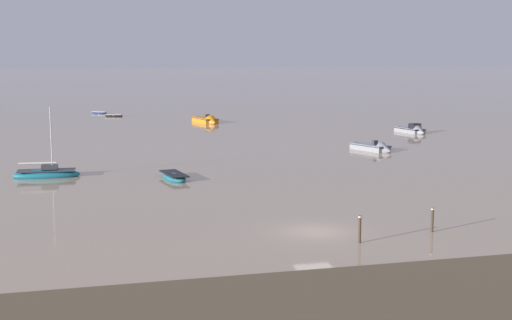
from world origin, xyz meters
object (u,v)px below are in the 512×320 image
object	(u,v)px
motorboat_moored_4	(413,131)
mooring_post_left	(360,230)
rowboat_moored_3	(100,113)
motorboat_moored_1	(375,149)
rowboat_moored_1	(174,177)
rowboat_moored_4	(114,116)
mooring_post_near	(432,221)
sailboat_moored_0	(47,174)
motorboat_moored_5	(208,121)

from	to	relation	value
motorboat_moored_4	mooring_post_left	xyz separation A→B (m)	(-29.73, -52.67, 0.49)
rowboat_moored_3	mooring_post_left	world-z (taller)	mooring_post_left
motorboat_moored_4	motorboat_moored_1	bearing A→B (deg)	-51.95
rowboat_moored_1	rowboat_moored_4	world-z (taller)	rowboat_moored_1
rowboat_moored_3	rowboat_moored_4	bearing A→B (deg)	-37.51
motorboat_moored_1	rowboat_moored_1	world-z (taller)	motorboat_moored_1
rowboat_moored_1	rowboat_moored_3	size ratio (longest dim) A/B	1.61
mooring_post_near	rowboat_moored_1	bearing A→B (deg)	119.53
sailboat_moored_0	mooring_post_near	distance (m)	36.83
rowboat_moored_3	motorboat_moored_5	distance (m)	26.93
mooring_post_near	sailboat_moored_0	bearing A→B (deg)	131.80
motorboat_moored_4	mooring_post_left	world-z (taller)	mooring_post_left
motorboat_moored_4	mooring_post_near	world-z (taller)	mooring_post_near
motorboat_moored_4	mooring_post_near	xyz separation A→B (m)	(-24.15, -51.30, 0.44)
sailboat_moored_0	mooring_post_left	size ratio (longest dim) A/B	3.61
rowboat_moored_1	mooring_post_left	bearing A→B (deg)	8.19
motorboat_moored_1	rowboat_moored_3	xyz separation A→B (m)	(-28.42, 58.02, -0.13)
motorboat_moored_1	rowboat_moored_4	distance (m)	57.75
rowboat_moored_4	mooring_post_near	world-z (taller)	mooring_post_near
sailboat_moored_0	mooring_post_near	bearing A→B (deg)	-44.70
rowboat_moored_1	rowboat_moored_3	xyz separation A→B (m)	(-3.33, 70.46, -0.07)
motorboat_moored_4	sailboat_moored_0	world-z (taller)	sailboat_moored_0
rowboat_moored_4	mooring_post_near	bearing A→B (deg)	120.42
motorboat_moored_4	motorboat_moored_5	world-z (taller)	motorboat_moored_4
motorboat_moored_5	mooring_post_near	world-z (taller)	mooring_post_near
motorboat_moored_4	rowboat_moored_4	size ratio (longest dim) A/B	1.73
rowboat_moored_1	sailboat_moored_0	bearing A→B (deg)	-118.30
motorboat_moored_4	mooring_post_near	distance (m)	56.70
rowboat_moored_3	sailboat_moored_0	world-z (taller)	sailboat_moored_0
rowboat_moored_1	mooring_post_left	xyz separation A→B (m)	(7.76, -24.91, 0.60)
motorboat_moored_1	motorboat_moored_5	size ratio (longest dim) A/B	0.89
rowboat_moored_3	motorboat_moored_5	xyz separation A→B (m)	(15.69, -21.89, 0.17)
rowboat_moored_4	mooring_post_left	bearing A→B (deg)	116.74
rowboat_moored_3	rowboat_moored_1	bearing A→B (deg)	-52.64
mooring_post_near	mooring_post_left	xyz separation A→B (m)	(-5.58, -1.37, 0.05)
motorboat_moored_4	mooring_post_near	bearing A→B (deg)	-38.18
motorboat_moored_1	rowboat_moored_4	size ratio (longest dim) A/B	1.81
motorboat_moored_1	mooring_post_near	size ratio (longest dim) A/B	3.38
rowboat_moored_1	motorboat_moored_5	bearing A→B (deg)	156.62
rowboat_moored_1	rowboat_moored_4	xyz separation A→B (m)	(-1.20, 63.85, -0.07)
rowboat_moored_4	motorboat_moored_4	bearing A→B (deg)	157.96
rowboat_moored_3	rowboat_moored_4	distance (m)	6.93
rowboat_moored_1	motorboat_moored_1	bearing A→B (deg)	107.26
rowboat_moored_3	rowboat_moored_4	world-z (taller)	rowboat_moored_4
rowboat_moored_4	sailboat_moored_0	bearing A→B (deg)	101.50
motorboat_moored_1	mooring_post_near	distance (m)	37.85
motorboat_moored_4	motorboat_moored_5	bearing A→B (deg)	-142.60
mooring_post_left	mooring_post_near	bearing A→B (deg)	13.76
motorboat_moored_5	rowboat_moored_4	world-z (taller)	motorboat_moored_5
rowboat_moored_4	mooring_post_left	size ratio (longest dim) A/B	1.74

